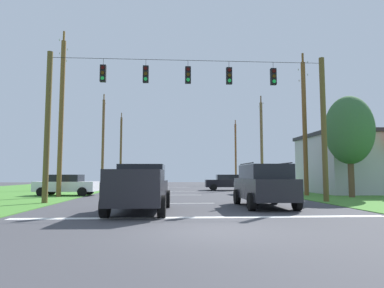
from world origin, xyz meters
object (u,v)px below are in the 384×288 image
Objects in this scene: distant_car_oncoming at (227,182)px; utility_pole_far_right at (262,144)px; utility_pole_mid_right at (305,125)px; overhead_signal_span at (189,116)px; pickup_truck at (140,188)px; distant_car_far_parked at (264,184)px; utility_pole_far_left at (61,114)px; utility_pole_near_left at (236,153)px; suv_black at (264,184)px; utility_pole_distant_right at (103,142)px; utility_pole_distant_left at (121,150)px; roadside_store at (367,163)px; distant_car_crossing_white at (66,185)px; tree_roadside_right at (349,130)px.

utility_pole_far_right is (4.59, 4.04, 4.18)m from distant_car_oncoming.
distant_car_oncoming is at bearing 115.23° from utility_pole_mid_right.
overhead_signal_span is 6.25m from pickup_truck.
distant_car_far_parked is 0.37× the size of utility_pole_far_left.
distant_car_oncoming is at bearing -103.46° from utility_pole_near_left.
suv_black is 0.45× the size of utility_pole_distant_right.
distant_car_far_parked is 0.39× the size of utility_pole_distant_left.
utility_pole_near_left is at bearing 103.65° from roadside_store.
distant_car_crossing_white is 1.01× the size of distant_car_far_parked.
utility_pole_distant_right reaches higher than distant_car_crossing_white.
utility_pole_far_right is 15.38m from tree_roadside_right.
pickup_truck is at bearing -149.57° from tree_roadside_right.
utility_pole_distant_left is at bearing 123.94° from distant_car_oncoming.
utility_pole_far_right is at bearing 63.63° from pickup_truck.
distant_car_oncoming is 0.41× the size of utility_pole_distant_right.
overhead_signal_span is 1.48× the size of utility_pole_mid_right.
overhead_signal_span reaches higher than roadside_store.
tree_roadside_right reaches higher than distant_car_crossing_white.
utility_pole_near_left is 0.87× the size of utility_pole_far_left.
utility_pole_near_left is (9.28, 34.22, 0.16)m from overhead_signal_span.
utility_pole_near_left reaches higher than overhead_signal_span.
tree_roadside_right is at bearing -5.32° from utility_pole_far_left.
overhead_signal_span reaches higher than distant_car_oncoming.
roadside_store is (10.85, -5.70, 1.70)m from distant_car_oncoming.
utility_pole_far_left is 1.70× the size of tree_roadside_right.
roadside_store is at bearing 5.09° from distant_car_crossing_white.
roadside_store is at bearing -57.25° from utility_pole_far_right.
roadside_store is at bearing 8.01° from distant_car_far_parked.
tree_roadside_right is at bearing -9.85° from distant_car_crossing_white.
tree_roadside_right reaches higher than pickup_truck.
pickup_truck is 0.53× the size of utility_pole_far_right.
tree_roadside_right is (19.52, -3.39, 3.70)m from distant_car_crossing_white.
suv_black is 0.50× the size of roadside_store.
suv_black is 15.08m from utility_pole_far_left.
utility_pole_far_left is at bearing -90.02° from utility_pole_distant_left.
utility_pole_distant_right is at bearing 157.39° from distant_car_oncoming.
distant_car_oncoming is at bearing -56.06° from utility_pole_distant_left.
pickup_truck is 0.49× the size of utility_pole_distant_left.
utility_pole_near_left is at bearing 0.33° from utility_pole_distant_left.
utility_pole_distant_left reaches higher than utility_pole_mid_right.
overhead_signal_span is 11.57m from distant_car_crossing_white.
distant_car_far_parked is at bearing -171.99° from roadside_store.
distant_car_crossing_white is (-8.52, 6.74, -3.96)m from overhead_signal_span.
overhead_signal_span is 10.59m from distant_car_far_parked.
pickup_truck is 0.47× the size of utility_pole_far_left.
pickup_truck reaches higher than distant_car_crossing_white.
suv_black is at bearing -33.64° from utility_pole_far_left.
distant_car_oncoming is (1.21, 17.36, -0.27)m from suv_black.
utility_pole_far_right is (17.69, 11.88, 4.18)m from distant_car_crossing_white.
utility_pole_mid_right is 3.18m from tree_roadside_right.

